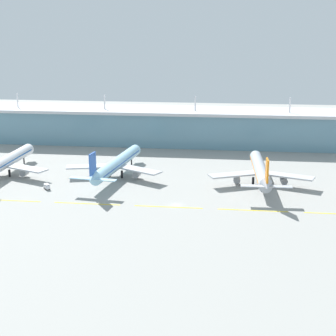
{
  "coord_description": "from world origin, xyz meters",
  "views": [
    {
      "loc": [
        20.19,
        -196.62,
        70.1
      ],
      "look_at": [
        -7.28,
        31.51,
        7.0
      ],
      "focal_mm": 54.35,
      "sensor_mm": 36.0,
      "label": 1
    }
  ],
  "objects_px": {
    "airliner_nearest": "(4,163)",
    "airliner_near_middle": "(116,164)",
    "baggage_cart": "(47,187)",
    "airliner_far_middle": "(260,171)"
  },
  "relations": [
    {
      "from": "airliner_nearest",
      "to": "airliner_near_middle",
      "type": "xyz_separation_m",
      "value": [
        55.25,
        5.07,
        -0.0
      ]
    },
    {
      "from": "airliner_nearest",
      "to": "airliner_far_middle",
      "type": "height_order",
      "value": "same"
    },
    {
      "from": "airliner_far_middle",
      "to": "baggage_cart",
      "type": "xyz_separation_m",
      "value": [
        -95.94,
        -19.76,
        -5.19
      ]
    },
    {
      "from": "airliner_nearest",
      "to": "airliner_near_middle",
      "type": "relative_size",
      "value": 1.0
    },
    {
      "from": "airliner_far_middle",
      "to": "baggage_cart",
      "type": "height_order",
      "value": "airliner_far_middle"
    },
    {
      "from": "airliner_nearest",
      "to": "baggage_cart",
      "type": "xyz_separation_m",
      "value": [
        28.34,
        -18.77,
        -5.19
      ]
    },
    {
      "from": "airliner_near_middle",
      "to": "baggage_cart",
      "type": "height_order",
      "value": "airliner_near_middle"
    },
    {
      "from": "airliner_near_middle",
      "to": "airliner_far_middle",
      "type": "distance_m",
      "value": 69.16
    },
    {
      "from": "airliner_near_middle",
      "to": "baggage_cart",
      "type": "xyz_separation_m",
      "value": [
        -26.91,
        -23.85,
        -5.19
      ]
    },
    {
      "from": "airliner_far_middle",
      "to": "baggage_cart",
      "type": "distance_m",
      "value": 98.1
    }
  ]
}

